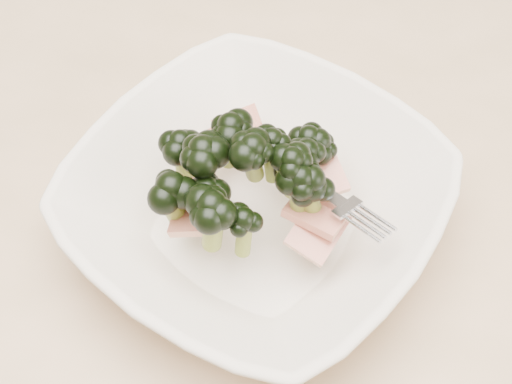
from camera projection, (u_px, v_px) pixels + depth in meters
The scene contains 2 objects.
dining_table at pixel (159, 276), 0.68m from camera, with size 1.20×0.80×0.75m.
broccoli_dish at pixel (256, 199), 0.57m from camera, with size 0.38×0.38×0.12m.
Camera 1 is at (0.16, -0.30, 1.26)m, focal length 50.00 mm.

